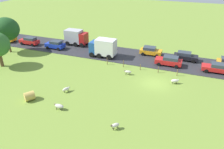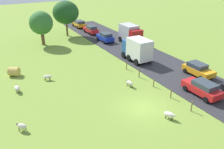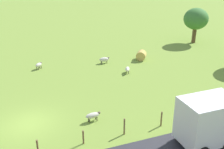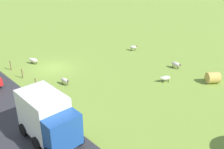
{
  "view_description": "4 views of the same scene",
  "coord_description": "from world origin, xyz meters",
  "px_view_note": "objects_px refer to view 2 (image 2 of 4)",
  "views": [
    {
      "loc": [
        -29.0,
        -4.12,
        16.35
      ],
      "look_at": [
        -1.83,
        6.17,
        1.29
      ],
      "focal_mm": 34.97,
      "sensor_mm": 36.0,
      "label": 1
    },
    {
      "loc": [
        -13.1,
        -16.97,
        13.52
      ],
      "look_at": [
        -0.37,
        5.86,
        1.5
      ],
      "focal_mm": 38.81,
      "sensor_mm": 36.0,
      "label": 2
    },
    {
      "loc": [
        18.92,
        -0.51,
        11.52
      ],
      "look_at": [
        -3.7,
        8.18,
        1.45
      ],
      "focal_mm": 43.59,
      "sensor_mm": 36.0,
      "label": 3
    },
    {
      "loc": [
        13.88,
        25.4,
        12.05
      ],
      "look_at": [
        -2.52,
        7.55,
        0.94
      ],
      "focal_mm": 41.4,
      "sensor_mm": 36.0,
      "label": 4
    }
  ],
  "objects_px": {
    "sheep_4": "(22,126)",
    "car_7": "(91,29)",
    "tree_0": "(41,23)",
    "truck_1": "(137,49)",
    "sheep_1": "(169,115)",
    "tree_2": "(66,13)",
    "sheep_2": "(47,77)",
    "car_2": "(198,69)",
    "sheep_0": "(130,83)",
    "hay_bale_0": "(14,72)",
    "sheep_3": "(17,88)",
    "car_4": "(105,37)",
    "car_0": "(202,88)",
    "truck_0": "(130,34)",
    "car_5": "(79,24)"
  },
  "relations": [
    {
      "from": "sheep_4",
      "to": "car_7",
      "type": "xyz_separation_m",
      "value": [
        19.06,
        26.98,
        0.4
      ]
    },
    {
      "from": "tree_0",
      "to": "truck_1",
      "type": "distance_m",
      "value": 18.31
    },
    {
      "from": "sheep_1",
      "to": "tree_2",
      "type": "bearing_deg",
      "value": 87.35
    },
    {
      "from": "sheep_2",
      "to": "car_2",
      "type": "bearing_deg",
      "value": -24.89
    },
    {
      "from": "sheep_0",
      "to": "hay_bale_0",
      "type": "bearing_deg",
      "value": 139.16
    },
    {
      "from": "car_2",
      "to": "sheep_2",
      "type": "bearing_deg",
      "value": 155.11
    },
    {
      "from": "sheep_3",
      "to": "sheep_4",
      "type": "height_order",
      "value": "sheep_3"
    },
    {
      "from": "sheep_1",
      "to": "car_4",
      "type": "height_order",
      "value": "car_4"
    },
    {
      "from": "car_0",
      "to": "truck_0",
      "type": "bearing_deg",
      "value": 79.73
    },
    {
      "from": "sheep_2",
      "to": "tree_2",
      "type": "distance_m",
      "value": 21.33
    },
    {
      "from": "sheep_0",
      "to": "truck_0",
      "type": "distance_m",
      "value": 17.68
    },
    {
      "from": "sheep_1",
      "to": "sheep_4",
      "type": "xyz_separation_m",
      "value": [
        -12.61,
        4.94,
        0.04
      ]
    },
    {
      "from": "sheep_1",
      "to": "car_7",
      "type": "relative_size",
      "value": 0.28
    },
    {
      "from": "sheep_3",
      "to": "car_0",
      "type": "xyz_separation_m",
      "value": [
        17.98,
        -10.89,
        0.42
      ]
    },
    {
      "from": "sheep_4",
      "to": "hay_bale_0",
      "type": "xyz_separation_m",
      "value": [
        1.35,
        12.54,
        0.08
      ]
    },
    {
      "from": "sheep_0",
      "to": "sheep_4",
      "type": "bearing_deg",
      "value": -168.98
    },
    {
      "from": "sheep_0",
      "to": "truck_0",
      "type": "bearing_deg",
      "value": 56.79
    },
    {
      "from": "hay_bale_0",
      "to": "truck_0",
      "type": "relative_size",
      "value": 0.26
    },
    {
      "from": "sheep_1",
      "to": "car_4",
      "type": "xyz_separation_m",
      "value": [
        6.35,
        25.2,
        0.45
      ]
    },
    {
      "from": "sheep_3",
      "to": "truck_0",
      "type": "relative_size",
      "value": 0.27
    },
    {
      "from": "tree_0",
      "to": "car_0",
      "type": "relative_size",
      "value": 1.32
    },
    {
      "from": "hay_bale_0",
      "to": "tree_0",
      "type": "xyz_separation_m",
      "value": [
        6.89,
        11.58,
        3.38
      ]
    },
    {
      "from": "tree_0",
      "to": "tree_2",
      "type": "bearing_deg",
      "value": 32.0
    },
    {
      "from": "sheep_0",
      "to": "car_2",
      "type": "distance_m",
      "value": 9.78
    },
    {
      "from": "car_2",
      "to": "car_4",
      "type": "bearing_deg",
      "value": 100.53
    },
    {
      "from": "hay_bale_0",
      "to": "car_0",
      "type": "bearing_deg",
      "value": -41.89
    },
    {
      "from": "sheep_0",
      "to": "truck_1",
      "type": "bearing_deg",
      "value": 49.66
    },
    {
      "from": "sheep_0",
      "to": "car_0",
      "type": "bearing_deg",
      "value": -43.83
    },
    {
      "from": "sheep_0",
      "to": "car_2",
      "type": "bearing_deg",
      "value": -9.86
    },
    {
      "from": "car_2",
      "to": "car_4",
      "type": "xyz_separation_m",
      "value": [
        -3.61,
        19.41,
        0.04
      ]
    },
    {
      "from": "sheep_1",
      "to": "tree_0",
      "type": "height_order",
      "value": "tree_0"
    },
    {
      "from": "sheep_2",
      "to": "car_7",
      "type": "distance_m",
      "value": 22.88
    },
    {
      "from": "hay_bale_0",
      "to": "truck_0",
      "type": "distance_m",
      "value": 21.8
    },
    {
      "from": "tree_2",
      "to": "car_7",
      "type": "xyz_separation_m",
      "value": [
        4.94,
        -0.82,
        -3.78
      ]
    },
    {
      "from": "truck_1",
      "to": "car_4",
      "type": "height_order",
      "value": "truck_1"
    },
    {
      "from": "sheep_0",
      "to": "hay_bale_0",
      "type": "xyz_separation_m",
      "value": [
        -11.59,
        10.02,
        0.08
      ]
    },
    {
      "from": "sheep_4",
      "to": "car_2",
      "type": "bearing_deg",
      "value": 2.15
    },
    {
      "from": "sheep_4",
      "to": "car_5",
      "type": "bearing_deg",
      "value": 60.31
    },
    {
      "from": "car_4",
      "to": "car_7",
      "type": "relative_size",
      "value": 0.92
    },
    {
      "from": "tree_0",
      "to": "car_0",
      "type": "distance_m",
      "value": 29.47
    },
    {
      "from": "car_0",
      "to": "truck_1",
      "type": "bearing_deg",
      "value": 91.46
    },
    {
      "from": "sheep_3",
      "to": "car_4",
      "type": "distance_m",
      "value": 21.99
    },
    {
      "from": "sheep_0",
      "to": "sheep_2",
      "type": "height_order",
      "value": "sheep_0"
    },
    {
      "from": "car_2",
      "to": "car_7",
      "type": "distance_m",
      "value": 26.37
    },
    {
      "from": "sheep_4",
      "to": "sheep_0",
      "type": "bearing_deg",
      "value": 11.02
    },
    {
      "from": "hay_bale_0",
      "to": "car_5",
      "type": "xyz_separation_m",
      "value": [
        17.66,
        20.8,
        0.28
      ]
    },
    {
      "from": "car_2",
      "to": "car_5",
      "type": "bearing_deg",
      "value": 96.25
    },
    {
      "from": "truck_1",
      "to": "car_2",
      "type": "xyz_separation_m",
      "value": [
        4.0,
        -8.3,
        -1.0
      ]
    },
    {
      "from": "truck_1",
      "to": "car_7",
      "type": "distance_m",
      "value": 17.86
    },
    {
      "from": "sheep_3",
      "to": "car_2",
      "type": "distance_m",
      "value": 22.72
    }
  ]
}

